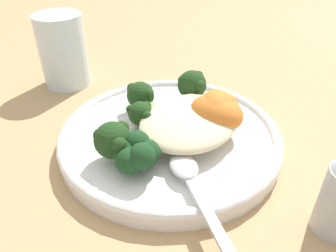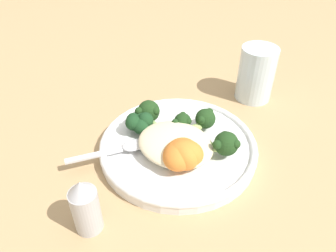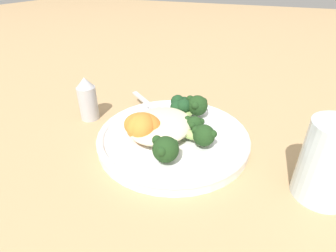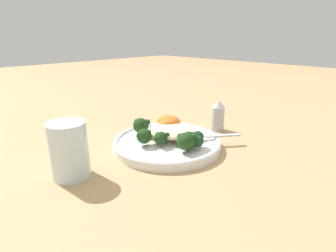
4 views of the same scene
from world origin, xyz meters
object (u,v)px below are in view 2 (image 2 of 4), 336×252
Objects in this scene: sweet_potato_chunk_1 at (184,156)px; water_glass at (256,74)px; broccoli_stalk_3 at (150,115)px; spoon at (123,148)px; kale_tuft at (139,122)px; broccoli_stalk_2 at (180,126)px; broccoli_stalk_0 at (212,144)px; broccoli_stalk_1 at (195,126)px; salt_shaker at (85,206)px; sweet_potato_chunk_2 at (185,154)px; sweet_potato_chunk_0 at (181,154)px; plate at (178,146)px; quinoa_mound at (175,144)px.

water_glass is (0.00, -0.26, 0.01)m from sweet_potato_chunk_1.
broccoli_stalk_3 is 0.90× the size of spoon.
water_glass reaches higher than kale_tuft.
kale_tuft is at bearing 105.92° from broccoli_stalk_2.
broccoli_stalk_0 reaches higher than kale_tuft.
sweet_potato_chunk_1 is (-0.02, 0.07, 0.01)m from broccoli_stalk_1.
salt_shaker reaches higher than sweet_potato_chunk_1.
sweet_potato_chunk_1 is 0.26m from water_glass.
sweet_potato_chunk_2 is at bearing -134.23° from broccoli_stalk_0.
sweet_potato_chunk_0 is at bearing 25.70° from sweet_potato_chunk_2.
sweet_potato_chunk_1 is (-0.10, 0.05, 0.00)m from broccoli_stalk_3.
plate is 2.30× the size of spoon.
sweet_potato_chunk_1 is 1.02× the size of kale_tuft.
broccoli_stalk_3 is 1.81× the size of sweet_potato_chunk_2.
sweet_potato_chunk_0 reaches higher than broccoli_stalk_0.
salt_shaker is (0.05, 0.14, -0.00)m from sweet_potato_chunk_2.
broccoli_stalk_2 is (0.01, -0.02, 0.02)m from plate.
salt_shaker is at bearing 107.35° from kale_tuft.
plate is 0.07m from kale_tuft.
quinoa_mound is at bearing -37.67° from sweet_potato_chunk_1.
broccoli_stalk_0 is 2.21× the size of sweet_potato_chunk_2.
broccoli_stalk_0 is at bearing -150.47° from quinoa_mound.
kale_tuft is at bearing 167.16° from broccoli_stalk_0.
quinoa_mound is 0.08m from spoon.
sweet_potato_chunk_2 is (-0.10, 0.05, 0.00)m from broccoli_stalk_3.
quinoa_mound is (-0.01, 0.02, 0.02)m from plate.
salt_shaker reaches higher than kale_tuft.
salt_shaker is at bearing 56.12° from spoon.
sweet_potato_chunk_2 is (0.02, 0.04, 0.01)m from broccoli_stalk_0.
salt_shaker is (-0.05, 0.17, 0.00)m from kale_tuft.
quinoa_mound is 1.21× the size of broccoli_stalk_3.
kale_tuft is at bearing 99.57° from broccoli_stalk_3.
broccoli_stalk_0 is 0.05m from sweet_potato_chunk_0.
salt_shaker is at bearing 70.35° from sweet_potato_chunk_2.
salt_shaker reaches higher than sweet_potato_chunk_2.
broccoli_stalk_0 is 0.20m from salt_shaker.
water_glass reaches higher than broccoli_stalk_2.
sweet_potato_chunk_2 reaches higher than broccoli_stalk_2.
sweet_potato_chunk_1 is 0.00m from sweet_potato_chunk_2.
sweet_potato_chunk_2 is (-0.01, -0.00, 0.00)m from sweet_potato_chunk_0.
water_glass is at bearing 74.55° from broccoli_stalk_0.
broccoli_stalk_1 is 0.21m from salt_shaker.
quinoa_mound is 0.16m from salt_shaker.
broccoli_stalk_0 is 2.57× the size of kale_tuft.
sweet_potato_chunk_2 is (-0.04, 0.06, 0.01)m from broccoli_stalk_2.
salt_shaker is at bearing 81.64° from quinoa_mound.
broccoli_stalk_0 is 1.13× the size of water_glass.
broccoli_stalk_1 is at bearing -97.24° from salt_shaker.
broccoli_stalk_1 is 0.07m from sweet_potato_chunk_2.
sweet_potato_chunk_0 is (-0.03, 0.04, 0.03)m from plate.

